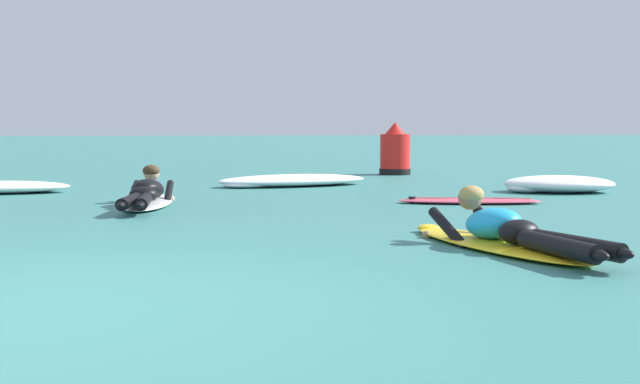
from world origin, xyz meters
TOP-DOWN VIEW (x-y plane):
  - ground_plane at (0.00, 10.00)m, footprint 120.00×120.00m
  - surfer_near at (3.28, 1.84)m, footprint 1.24×2.69m
  - surfer_far at (0.05, 5.91)m, footprint 0.65×2.58m
  - drifting_surfboard at (4.11, 5.92)m, footprint 1.89×0.81m
  - whitewater_mid_left at (2.11, 9.33)m, footprint 2.73×1.74m
  - whitewater_far_band at (5.96, 7.58)m, footprint 1.81×1.38m
  - channel_marker_buoy at (4.38, 12.34)m, footprint 0.63×0.63m

SIDE VIEW (x-z plane):
  - ground_plane at x=0.00m, z-range 0.00..0.00m
  - drifting_surfboard at x=4.11m, z-range -0.05..0.11m
  - whitewater_mid_left at x=2.11m, z-range -0.01..0.18m
  - whitewater_far_band at x=5.96m, z-range -0.01..0.25m
  - surfer_near at x=3.28m, z-range -0.14..0.40m
  - surfer_far at x=0.05m, z-range -0.13..0.40m
  - channel_marker_buoy at x=4.38m, z-range -0.10..0.94m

